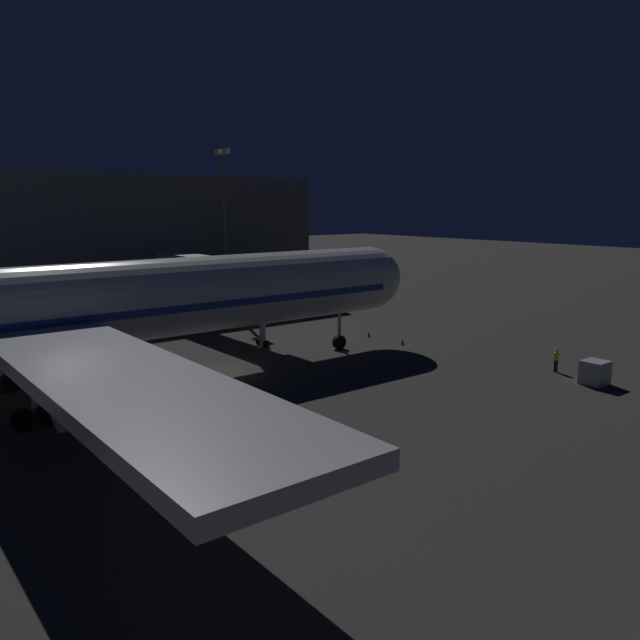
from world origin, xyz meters
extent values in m
plane|color=#383533|center=(0.00, 0.00, 0.00)|extent=(320.00, 320.00, 0.00)
cylinder|color=silver|center=(0.00, 10.13, 5.92)|extent=(5.45, 50.72, 5.45)
sphere|color=silver|center=(0.00, -15.23, 5.92)|extent=(5.35, 5.35, 5.35)
cube|color=navy|center=(0.00, 10.13, 5.51)|extent=(5.51, 48.70, 0.50)
cube|color=black|center=(0.00, -13.59, 6.88)|extent=(3.00, 1.40, 0.90)
cube|color=#B7BABF|center=(0.00, 13.02, 4.97)|extent=(56.24, 6.58, 0.70)
cylinder|color=#B7BABF|center=(-10.65, 12.02, 3.12)|extent=(2.70, 5.06, 2.70)
cylinder|color=black|center=(-10.65, 9.49, 3.12)|extent=(2.30, 0.15, 2.30)
cylinder|color=#B7BABF|center=(10.65, 12.02, 3.12)|extent=(2.70, 5.06, 2.70)
cylinder|color=black|center=(10.65, 9.49, 3.12)|extent=(2.30, 0.15, 2.30)
cylinder|color=#B7BABF|center=(0.00, -11.73, 2.50)|extent=(0.28, 0.28, 2.60)
cylinder|color=black|center=(0.00, -11.73, 0.60)|extent=(0.45, 1.20, 1.20)
cylinder|color=#B7BABF|center=(-4.20, 14.02, 2.50)|extent=(0.28, 0.28, 2.60)
cylinder|color=black|center=(-4.20, 13.37, 0.60)|extent=(0.45, 1.20, 1.20)
cylinder|color=black|center=(-4.20, 14.67, 0.60)|extent=(0.45, 1.20, 1.20)
cylinder|color=black|center=(4.20, 13.37, 0.60)|extent=(0.45, 1.20, 1.20)
cube|color=#9E9E99|center=(14.20, -7.22, 5.92)|extent=(20.21, 2.60, 2.50)
cube|color=#9E9E99|center=(4.10, -7.22, 5.92)|extent=(3.20, 3.40, 3.00)
cube|color=black|center=(2.70, -7.22, 5.92)|extent=(0.70, 3.20, 2.70)
cylinder|color=#B7BABF|center=(5.10, -7.22, 2.34)|extent=(0.56, 0.56, 4.67)
cylinder|color=black|center=(4.50, -7.22, 0.30)|extent=(0.25, 0.60, 0.60)
cylinder|color=black|center=(5.70, -7.22, 0.30)|extent=(0.25, 0.60, 0.60)
cylinder|color=#59595E|center=(25.50, -15.35, 9.04)|extent=(0.40, 0.40, 18.08)
cube|color=#F9EFC6|center=(24.60, -15.35, 18.33)|extent=(1.10, 0.50, 0.60)
cube|color=#F9EFC6|center=(26.40, -15.35, 18.33)|extent=(1.10, 0.50, 0.60)
cube|color=#B7BABF|center=(-19.19, -18.69, 0.83)|extent=(1.56, 1.66, 1.67)
cylinder|color=black|center=(-15.72, -19.57, 0.45)|extent=(0.28, 0.28, 0.91)
cylinder|color=yellow|center=(-15.72, -19.57, 1.19)|extent=(0.40, 0.40, 0.57)
sphere|color=tan|center=(-15.72, -19.57, 1.60)|extent=(0.24, 0.24, 0.24)
sphere|color=yellow|center=(-15.72, -19.57, 1.65)|extent=(0.23, 0.23, 0.23)
cone|color=orange|center=(-2.20, -17.23, 0.28)|extent=(0.36, 0.36, 0.55)
cone|color=orange|center=(2.20, -17.23, 0.28)|extent=(0.36, 0.36, 0.55)
camera|label=1|loc=(-40.09, 22.18, 12.28)|focal=35.04mm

